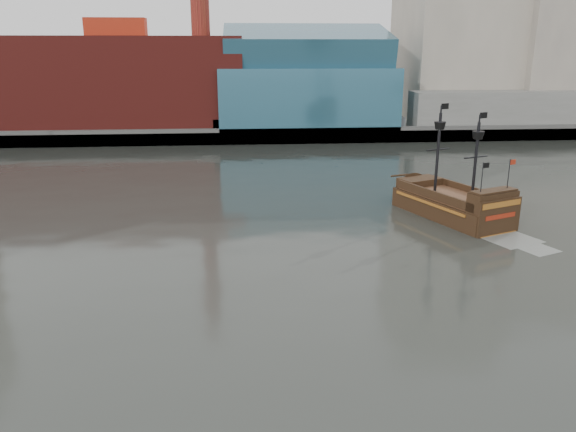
{
  "coord_description": "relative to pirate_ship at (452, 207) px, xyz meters",
  "views": [
    {
      "loc": [
        -1.57,
        -29.27,
        15.32
      ],
      "look_at": [
        1.6,
        8.07,
        4.0
      ],
      "focal_mm": 35.0,
      "sensor_mm": 36.0,
      "label": 1
    }
  ],
  "objects": [
    {
      "name": "promenade_far",
      "position": [
        -17.99,
        72.42,
        -0.01
      ],
      "size": [
        220.0,
        60.0,
        2.0
      ],
      "primitive_type": "cube",
      "color": "slate",
      "rests_on": "ground"
    },
    {
      "name": "seawall",
      "position": [
        -17.99,
        42.92,
        0.29
      ],
      "size": [
        220.0,
        1.0,
        2.6
      ],
      "primitive_type": "cube",
      "color": "#4C4C49",
      "rests_on": "ground"
    },
    {
      "name": "pirate_ship",
      "position": [
        0.0,
        0.0,
        0.0
      ],
      "size": [
        9.66,
        15.5,
        11.17
      ],
      "rotation": [
        0.0,
        0.0,
        0.38
      ],
      "color": "black",
      "rests_on": "ground"
    },
    {
      "name": "ground",
      "position": [
        -17.99,
        -19.58,
        -1.01
      ],
      "size": [
        400.0,
        400.0,
        0.0
      ],
      "primitive_type": "plane",
      "color": "#252723",
      "rests_on": "ground"
    }
  ]
}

